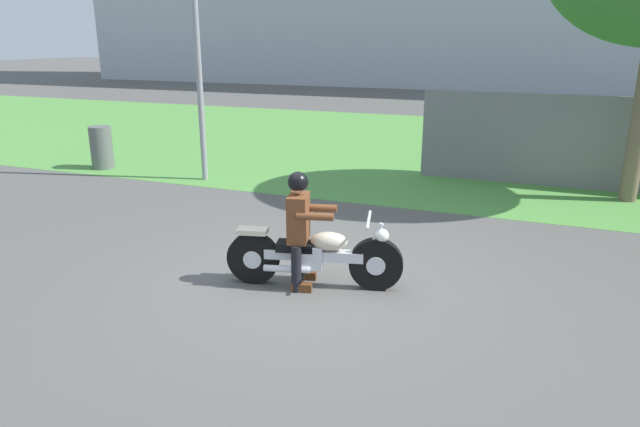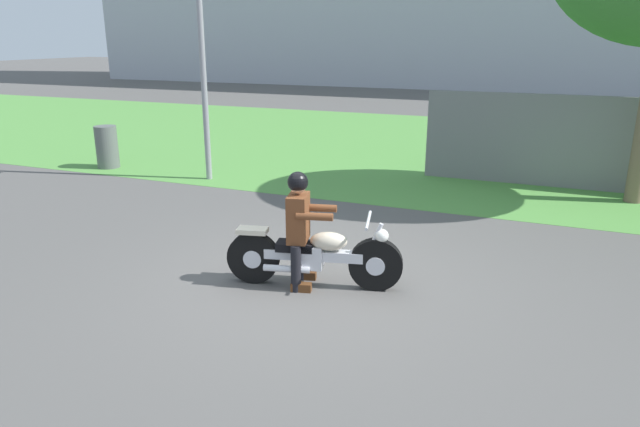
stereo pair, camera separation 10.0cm
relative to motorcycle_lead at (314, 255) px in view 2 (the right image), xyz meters
The scene contains 7 objects.
ground 0.41m from the motorcycle_lead, 137.82° to the left, with size 120.00×120.00×0.00m, color #565451.
grass_verge 9.57m from the motorcycle_lead, 90.59° to the left, with size 60.00×12.00×0.01m, color #549342.
motorcycle_lead is the anchor object (origin of this frame).
rider_lead 0.46m from the motorcycle_lead, 167.16° to the right, with size 0.62×0.55×1.40m.
streetlight_pole 6.52m from the motorcycle_lead, 134.14° to the left, with size 0.96×0.20×5.51m.
trash_can 8.03m from the motorcycle_lead, 148.48° to the left, with size 0.49×0.49×0.95m, color #595E5B.
fence_segment 7.10m from the motorcycle_lead, 60.51° to the left, with size 7.00×0.06×1.80m, color slate.
Camera 2 is at (2.57, -5.94, 2.88)m, focal length 32.31 mm.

